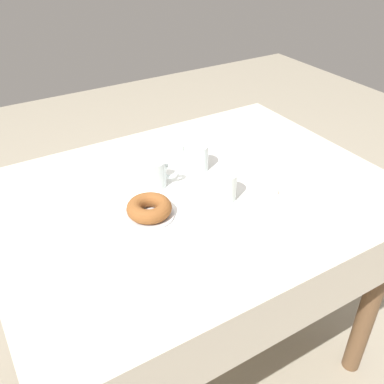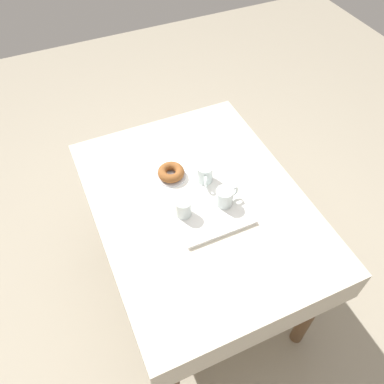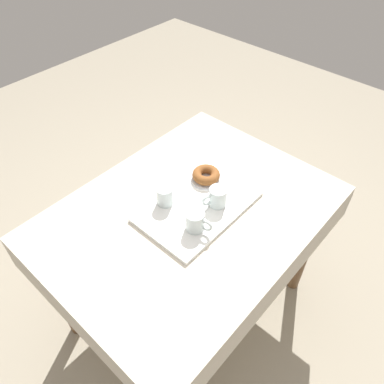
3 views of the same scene
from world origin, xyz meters
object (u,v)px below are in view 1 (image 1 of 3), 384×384
Objects in this scene: dining_table at (194,220)px; water_glass_near at (224,187)px; serving_tray at (181,191)px; tea_mug_right at (196,158)px; tea_mug_left at (154,174)px; donut_plate_left at (150,215)px; sugar_donut_left at (149,208)px.

dining_table is 14.26× the size of water_glass_near.
dining_table is 2.45× the size of serving_tray.
tea_mug_right is (-0.10, -0.07, 0.05)m from serving_tray.
tea_mug_left is (0.06, -0.05, 0.05)m from serving_tray.
tea_mug_left is at bearing -122.41° from donut_plate_left.
sugar_donut_left is at bearing -8.53° from water_glass_near.
tea_mug_right reaches higher than serving_tray.
tea_mug_right is 0.18m from water_glass_near.
sugar_donut_left is at bearing 0.00° from donut_plate_left.
water_glass_near is (-0.04, 0.09, 0.16)m from dining_table.
sugar_donut_left is at bearing 19.21° from dining_table.
tea_mug_left is 0.16m from tea_mug_right.
water_glass_near is 0.68× the size of sugar_donut_left.
donut_plate_left is (0.14, 0.07, 0.01)m from serving_tray.
sugar_donut_left is at bearing 28.42° from serving_tray.
sugar_donut_left is (0.14, 0.07, 0.04)m from serving_tray.
tea_mug_left and water_glass_near have the same top height.
tea_mug_left and tea_mug_right have the same top height.
water_glass_near is (-0.08, 0.11, 0.05)m from serving_tray.
sugar_donut_left is (0.22, -0.03, -0.01)m from water_glass_near.
water_glass_near is (-0.14, 0.16, -0.00)m from tea_mug_left.
serving_tray is 4.34× the size of tea_mug_right.
tea_mug_left is (0.09, -0.07, 0.16)m from dining_table.
sugar_donut_left reaches higher than dining_table.
dining_table is 0.12m from serving_tray.
donut_plate_left is at bearing 19.21° from dining_table.
serving_tray is at bearing -53.40° from water_glass_near.
tea_mug_left is 0.81× the size of donut_plate_left.
sugar_donut_left is (0.24, 0.15, -0.01)m from tea_mug_right.
tea_mug_left reaches higher than donut_plate_left.
tea_mug_right is (-0.15, -0.02, 0.00)m from tea_mug_left.
tea_mug_left reaches higher than serving_tray.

